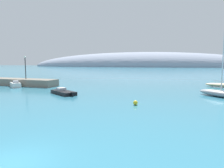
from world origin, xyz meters
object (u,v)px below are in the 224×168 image
(sailboat_grey_mid_mooring, at_px, (221,93))
(harbor_lamp_post, at_px, (25,65))
(motorboat_black_alongside_breakwater, at_px, (63,92))
(motorboat_white_foreground, at_px, (15,84))
(mooring_buoy_yellow, at_px, (135,103))

(sailboat_grey_mid_mooring, relative_size, harbor_lamp_post, 1.87)
(sailboat_grey_mid_mooring, height_order, harbor_lamp_post, sailboat_grey_mid_mooring)
(motorboat_black_alongside_breakwater, bearing_deg, motorboat_white_foreground, 11.19)
(motorboat_black_alongside_breakwater, relative_size, harbor_lamp_post, 1.08)
(motorboat_white_foreground, relative_size, motorboat_black_alongside_breakwater, 0.79)
(motorboat_black_alongside_breakwater, height_order, mooring_buoy_yellow, motorboat_black_alongside_breakwater)
(sailboat_grey_mid_mooring, distance_m, motorboat_black_alongside_breakwater, 22.40)
(mooring_buoy_yellow, bearing_deg, sailboat_grey_mid_mooring, 39.11)
(motorboat_white_foreground, height_order, mooring_buoy_yellow, motorboat_white_foreground)
(motorboat_white_foreground, xyz_separation_m, motorboat_black_alongside_breakwater, (13.56, -5.33, -0.18))
(motorboat_black_alongside_breakwater, bearing_deg, harbor_lamp_post, 2.53)
(motorboat_white_foreground, bearing_deg, harbor_lamp_post, 110.01)
(harbor_lamp_post, bearing_deg, motorboat_black_alongside_breakwater, -30.13)
(motorboat_white_foreground, xyz_separation_m, harbor_lamp_post, (0.78, 2.09, 3.77))
(motorboat_white_foreground, height_order, motorboat_black_alongside_breakwater, motorboat_white_foreground)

